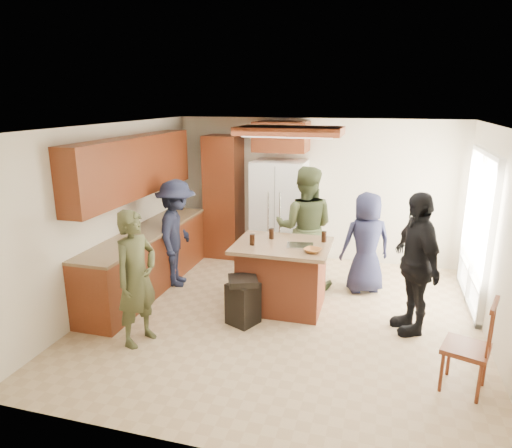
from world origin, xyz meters
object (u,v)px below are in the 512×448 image
(person_front_left, at_px, (136,278))
(spindle_chair, at_px, (468,349))
(person_behind_left, at_px, (305,228))
(person_side_right, at_px, (415,263))
(kitchen_island, at_px, (282,275))
(person_counter, at_px, (177,233))
(trash_bin, at_px, (243,300))
(refrigerator, at_px, (279,212))
(person_behind_right, at_px, (366,243))

(person_front_left, bearing_deg, spindle_chair, -73.58)
(person_front_left, height_order, person_behind_left, person_behind_left)
(person_side_right, bearing_deg, kitchen_island, -118.00)
(person_behind_left, relative_size, person_counter, 1.13)
(person_side_right, bearing_deg, trash_bin, -100.42)
(person_front_left, distance_m, person_side_right, 3.34)
(refrigerator, height_order, kitchen_island, refrigerator)
(person_front_left, height_order, person_side_right, person_side_right)
(person_counter, relative_size, trash_bin, 2.63)
(person_behind_left, xyz_separation_m, trash_bin, (-0.54, -1.44, -0.62))
(refrigerator, distance_m, trash_bin, 2.49)
(person_side_right, distance_m, spindle_chair, 1.32)
(spindle_chair, bearing_deg, person_behind_left, 132.73)
(person_behind_left, xyz_separation_m, person_counter, (-1.90, -0.47, -0.11))
(spindle_chair, bearing_deg, person_front_left, -179.53)
(person_behind_right, height_order, person_counter, person_counter)
(kitchen_island, bearing_deg, person_behind_right, 39.28)
(spindle_chair, bearing_deg, refrigerator, 129.83)
(person_counter, distance_m, kitchen_island, 1.81)
(trash_bin, bearing_deg, person_behind_left, 69.61)
(person_behind_left, height_order, spindle_chair, person_behind_left)
(person_front_left, bearing_deg, trash_bin, -37.95)
(trash_bin, distance_m, spindle_chair, 2.66)
(kitchen_island, bearing_deg, trash_bin, -122.13)
(refrigerator, bearing_deg, trash_bin, -88.06)
(person_behind_right, distance_m, spindle_chair, 2.50)
(person_counter, bearing_deg, kitchen_island, -113.67)
(refrigerator, height_order, spindle_chair, refrigerator)
(person_behind_left, distance_m, spindle_chair, 3.01)
(person_behind_right, bearing_deg, person_front_left, 19.34)
(person_counter, bearing_deg, person_side_right, -110.94)
(person_front_left, relative_size, person_behind_left, 0.87)
(kitchen_island, bearing_deg, person_front_left, -136.27)
(person_behind_left, relative_size, refrigerator, 1.04)
(person_counter, bearing_deg, person_behind_right, -91.37)
(refrigerator, xyz_separation_m, kitchen_island, (0.46, -1.82, -0.43))
(person_behind_left, height_order, refrigerator, person_behind_left)
(person_behind_left, bearing_deg, trash_bin, 65.94)
(person_front_left, height_order, spindle_chair, person_front_left)
(person_behind_right, xyz_separation_m, kitchen_island, (-1.08, -0.88, -0.29))
(person_behind_right, xyz_separation_m, spindle_chair, (1.10, -2.22, -0.31))
(person_behind_left, xyz_separation_m, person_side_right, (1.54, -1.04, -0.05))
(kitchen_island, distance_m, spindle_chair, 2.55)
(person_counter, height_order, trash_bin, person_counter)
(person_counter, xyz_separation_m, kitchen_island, (1.74, -0.37, -0.35))
(trash_bin, relative_size, spindle_chair, 0.63)
(person_front_left, bearing_deg, refrigerator, -1.02)
(person_front_left, xyz_separation_m, kitchen_island, (1.43, 1.37, -0.34))
(person_side_right, height_order, refrigerator, refrigerator)
(person_side_right, bearing_deg, person_behind_right, -171.34)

